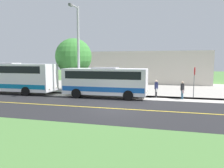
# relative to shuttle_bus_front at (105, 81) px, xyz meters

# --- Properties ---
(ground_plane) EXTENTS (120.00, 120.00, 0.00)m
(ground_plane) POSITION_rel_shuttle_bus_front_xyz_m (4.55, 2.00, -1.57)
(ground_plane) COLOR #477238
(road_surface) EXTENTS (8.00, 100.00, 0.01)m
(road_surface) POSITION_rel_shuttle_bus_front_xyz_m (4.55, 2.00, -1.57)
(road_surface) COLOR black
(road_surface) RESTS_ON ground
(sidewalk) EXTENTS (2.40, 100.00, 0.01)m
(sidewalk) POSITION_rel_shuttle_bus_front_xyz_m (-0.65, 2.00, -1.57)
(sidewalk) COLOR #B2ADA3
(sidewalk) RESTS_ON ground
(parking_lot_surface) EXTENTS (14.00, 36.00, 0.01)m
(parking_lot_surface) POSITION_rel_shuttle_bus_front_xyz_m (-7.85, 5.00, -1.57)
(parking_lot_surface) COLOR #9E9991
(parking_lot_surface) RESTS_ON ground
(road_centre_line) EXTENTS (0.16, 100.00, 0.00)m
(road_centre_line) POSITION_rel_shuttle_bus_front_xyz_m (4.55, 2.00, -1.56)
(road_centre_line) COLOR gold
(road_centre_line) RESTS_ON ground
(shuttle_bus_front) EXTENTS (2.74, 7.98, 2.85)m
(shuttle_bus_front) POSITION_rel_shuttle_bus_front_xyz_m (0.00, 0.00, 0.00)
(shuttle_bus_front) COLOR white
(shuttle_bus_front) RESTS_ON ground
(transit_bus_rear) EXTENTS (2.75, 12.00, 3.25)m
(transit_bus_rear) POSITION_rel_shuttle_bus_front_xyz_m (-0.00, -11.53, 0.21)
(transit_bus_rear) COLOR white
(transit_bus_rear) RESTS_ON ground
(pedestrian_with_bags) EXTENTS (0.72, 0.34, 1.63)m
(pedestrian_with_bags) POSITION_rel_shuttle_bus_front_xyz_m (-0.72, 7.08, -0.71)
(pedestrian_with_bags) COLOR #335972
(pedestrian_with_bags) RESTS_ON ground
(pedestrian_waiting) EXTENTS (0.72, 0.34, 1.67)m
(pedestrian_waiting) POSITION_rel_shuttle_bus_front_xyz_m (-0.92, 4.74, -0.68)
(pedestrian_waiting) COLOR #262628
(pedestrian_waiting) RESTS_ON ground
(stop_sign) EXTENTS (0.76, 0.07, 2.88)m
(stop_sign) POSITION_rel_shuttle_bus_front_xyz_m (-1.55, 8.15, 0.39)
(stop_sign) COLOR slate
(stop_sign) RESTS_ON ground
(street_light_pole) EXTENTS (1.97, 0.24, 8.70)m
(street_light_pole) POSITION_rel_shuttle_bus_front_xyz_m (-0.34, -2.88, 3.19)
(street_light_pole) COLOR #9E9EA3
(street_light_pole) RESTS_ON ground
(tree_curbside) EXTENTS (4.06, 4.06, 5.97)m
(tree_curbside) POSITION_rel_shuttle_bus_front_xyz_m (-2.85, -4.50, 2.35)
(tree_curbside) COLOR #4C3826
(tree_curbside) RESTS_ON ground
(commercial_building) EXTENTS (10.00, 17.96, 4.87)m
(commercial_building) POSITION_rel_shuttle_bus_front_xyz_m (-16.85, 2.94, 0.86)
(commercial_building) COLOR beige
(commercial_building) RESTS_ON ground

